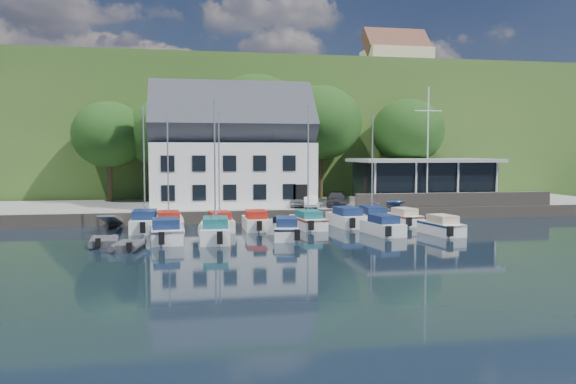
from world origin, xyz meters
name	(u,v)px	position (x,y,z in m)	size (l,w,h in m)	color
ground	(363,242)	(0.00, 0.00, 0.00)	(180.00, 180.00, 0.00)	black
quay	(306,208)	(0.00, 17.50, 0.50)	(60.00, 13.00, 1.00)	gray
quay_face	(322,215)	(0.00, 11.00, 0.50)	(60.00, 0.30, 1.00)	#695F54
hillside	(252,139)	(0.00, 62.00, 8.00)	(160.00, 75.00, 16.00)	#305620
field_patch	(289,97)	(8.00, 70.00, 16.15)	(50.00, 30.00, 0.30)	#606B35
farmhouse	(396,62)	(22.00, 52.00, 20.10)	(10.40, 7.00, 8.20)	beige
harbor_building	(232,156)	(-7.00, 16.50, 5.35)	(14.40, 8.20, 8.70)	white
club_pavilion	(423,180)	(11.00, 16.00, 3.05)	(13.20, 7.20, 4.10)	black
seawall	(455,200)	(12.00, 11.40, 1.60)	(18.00, 0.50, 1.20)	#695F54
gangway	(112,229)	(-16.50, 9.00, 0.00)	(1.20, 6.00, 1.40)	silver
car_silver	(296,200)	(-1.72, 13.61, 1.62)	(1.46, 3.63, 1.24)	#A6A6AA
car_white	(311,201)	(-0.58, 12.77, 1.56)	(1.18, 3.37, 1.11)	silver
car_dgrey	(336,199)	(1.85, 13.38, 1.61)	(1.71, 4.20, 1.22)	#2E2D32
car_blue	(385,198)	(6.29, 13.23, 1.70)	(1.61, 4.08, 1.40)	#2E508E
flagpole	(428,146)	(9.93, 12.64, 6.22)	(2.50, 0.20, 10.43)	white
tree_0	(109,152)	(-18.22, 21.79, 5.77)	(6.98, 6.98, 9.54)	#193610
tree_1	(161,151)	(-13.40, 22.06, 5.87)	(7.12, 7.12, 9.74)	#193610
tree_2	(256,137)	(-4.10, 22.06, 7.25)	(9.14, 9.14, 12.50)	#193610
tree_3	(320,142)	(2.55, 22.31, 6.77)	(8.44, 8.44, 11.54)	#193610
tree_4	(408,148)	(11.75, 21.62, 6.14)	(7.52, 7.52, 10.28)	#193610
boat_r1_0	(144,165)	(-13.99, 7.51, 4.77)	(2.09, 6.12, 9.53)	white
boat_r1_1	(168,169)	(-12.30, 7.14, 4.52)	(1.91, 6.06, 9.04)	white
boat_r1_2	(219,173)	(-8.66, 7.18, 4.23)	(1.84, 5.28, 8.45)	white
boat_r1_3	(256,220)	(-6.00, 7.16, 0.72)	(1.88, 5.62, 1.43)	white
boat_r1_4	(308,172)	(-2.06, 7.05, 4.21)	(1.90, 5.99, 8.41)	white
boat_r1_5	(346,216)	(1.08, 7.60, 0.76)	(2.05, 6.34, 1.53)	white
boat_r1_6	(372,167)	(3.26, 7.98, 4.58)	(1.91, 6.88, 9.15)	white
boat_r1_7	(403,216)	(5.78, 7.70, 0.67)	(1.69, 5.13, 1.35)	white
boat_r2_0	(166,230)	(-12.33, 2.24, 0.77)	(2.08, 5.53, 1.53)	white
boat_r2_1	(215,167)	(-9.22, 2.02, 4.79)	(2.01, 6.39, 9.57)	white
boat_r2_2	(286,227)	(-4.54, 2.57, 0.71)	(1.71, 6.00, 1.42)	white
boat_r2_3	(383,224)	(2.35, 2.98, 0.70)	(1.85, 5.41, 1.39)	white
boat_r2_4	(441,225)	(6.32, 2.18, 0.70)	(1.75, 5.27, 1.39)	white
dinghy_0	(104,240)	(-15.99, 1.33, 0.34)	(1.77, 2.94, 0.69)	#36363B
dinghy_1	(128,245)	(-14.42, -0.31, 0.32)	(1.62, 2.71, 0.63)	#36363B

